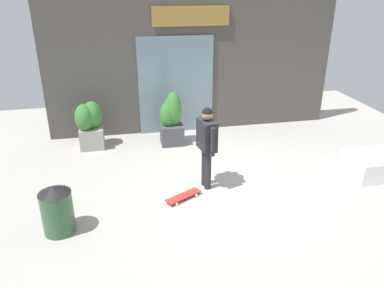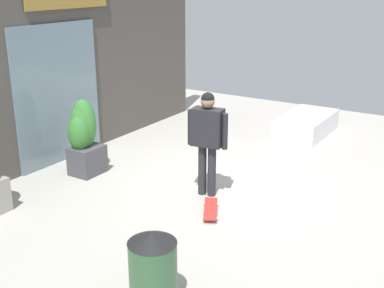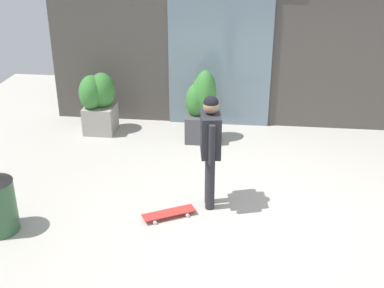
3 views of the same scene
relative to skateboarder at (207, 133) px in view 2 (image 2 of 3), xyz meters
name	(u,v)px [view 2 (image 2 of 3)]	position (x,y,z in m)	size (l,w,h in m)	color
ground_plane	(225,187)	(0.40, -0.11, -1.02)	(12.00, 12.00, 0.00)	#B2ADA3
building_facade	(70,66)	(0.38, 3.23, 0.68)	(7.56, 0.31, 3.43)	#4C4742
skateboarder	(207,133)	(0.00, 0.00, 0.00)	(0.33, 0.65, 1.66)	#28282D
skateboard	(211,209)	(-0.53, -0.38, -0.96)	(0.74, 0.52, 0.08)	red
planter_box_right	(83,135)	(-0.34, 2.29, -0.33)	(0.56, 0.55, 1.31)	#47474C
trash_bin	(153,268)	(-2.69, -0.95, -0.59)	(0.52, 0.52, 0.85)	#335938
snow_ledge	(306,125)	(3.91, -0.21, -0.80)	(1.74, 0.90, 0.44)	white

